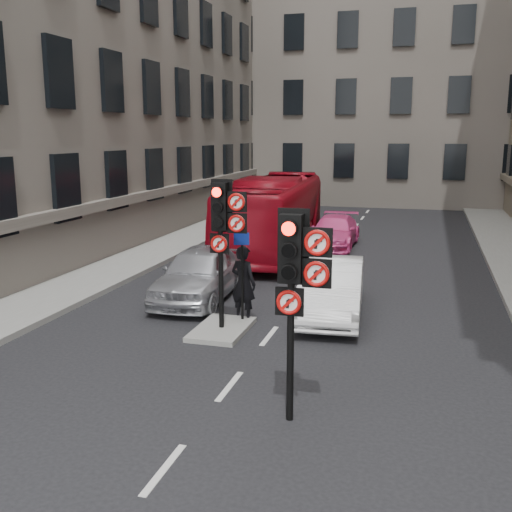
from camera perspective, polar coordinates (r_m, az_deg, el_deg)
The scene contains 13 objects.
ground at distance 10.03m, azimuth -6.29°, elevation -16.69°, with size 120.00×120.00×0.00m, color black.
pavement_left at distance 23.25m, azimuth -11.64°, elevation -0.19°, with size 3.00×50.00×0.16m, color gray.
centre_island at distance 14.70m, azimuth -3.29°, elevation -6.98°, with size 1.20×2.00×0.12m, color gray.
building_far at distance 46.57m, azimuth 12.18°, elevation 17.86°, with size 30.00×14.00×20.00m, color slate.
signal_near at distance 9.59m, azimuth 3.88°, elevation -1.44°, with size 0.91×0.40×3.58m.
signal_far at distance 14.05m, azimuth -3.09°, elevation 3.25°, with size 0.91×0.40×3.58m.
car_silver at distance 17.34m, azimuth -5.40°, elevation -1.65°, with size 1.84×4.57×1.56m, color #B4B5BC.
car_white at distance 15.85m, azimuth 7.19°, elevation -3.09°, with size 1.57×4.51×1.49m, color white.
car_pink at distance 25.54m, azimuth 7.45°, elevation 2.30°, with size 1.82×4.48×1.30m, color #E64390.
bus_red at distance 24.45m, azimuth 1.75°, elevation 4.04°, with size 2.55×10.89×3.03m, color maroon.
motorcycle at distance 18.17m, azimuth 5.69°, elevation -2.06°, with size 0.44×1.55×0.93m, color black.
motorcyclist at distance 15.28m, azimuth -1.21°, elevation -2.63°, with size 0.72×0.47×1.97m, color black.
info_sign at distance 14.88m, azimuth -1.34°, elevation -0.74°, with size 0.38×0.16×2.23m.
Camera 1 is at (3.41, -8.15, 4.75)m, focal length 42.00 mm.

